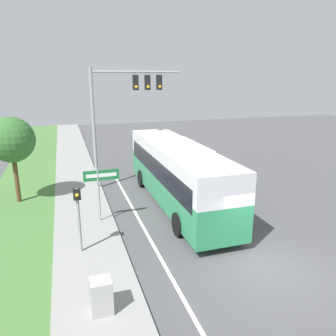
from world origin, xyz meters
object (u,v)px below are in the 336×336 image
at_px(pedestrian_signal, 78,210).
at_px(street_sign, 100,184).
at_px(utility_cabinet, 101,296).
at_px(signal_gantry, 122,102).
at_px(bus, 177,171).

distance_m(pedestrian_signal, street_sign, 2.94).
bearing_deg(pedestrian_signal, utility_cabinet, -84.28).
height_order(signal_gantry, pedestrian_signal, signal_gantry).
xyz_separation_m(signal_gantry, pedestrian_signal, (-3.23, -7.90, -3.42)).
height_order(signal_gantry, utility_cabinet, signal_gantry).
height_order(bus, street_sign, bus).
bearing_deg(pedestrian_signal, street_sign, 66.69).
height_order(pedestrian_signal, street_sign, pedestrian_signal).
xyz_separation_m(signal_gantry, utility_cabinet, (-2.86, -11.68, -4.67)).
bearing_deg(bus, street_sign, -165.14).
relative_size(pedestrian_signal, utility_cabinet, 2.60).
relative_size(bus, pedestrian_signal, 4.14).
xyz_separation_m(bus, signal_gantry, (-2.14, 4.08, 3.39)).
relative_size(bus, signal_gantry, 1.55).
bearing_deg(pedestrian_signal, signal_gantry, 67.73).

